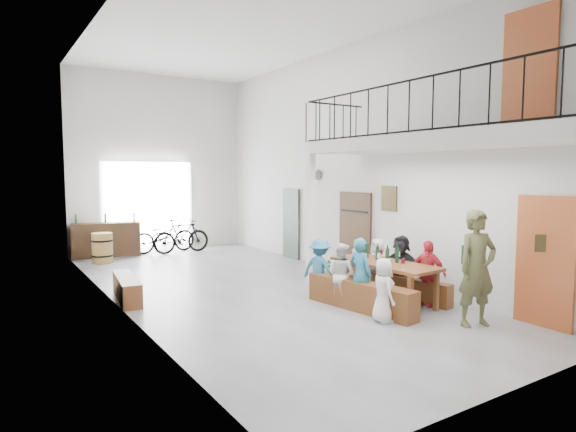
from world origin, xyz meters
TOP-DOWN VIEW (x-y plane):
  - floor at (0.00, 0.00)m, footprint 12.00×12.00m
  - room_walls at (0.00, 0.00)m, footprint 12.00×12.00m
  - gateway_portal at (-0.40, 5.94)m, footprint 2.80×0.08m
  - right_wall_decor at (2.70, -1.87)m, footprint 0.07×8.28m
  - balcony at (1.98, -3.13)m, footprint 1.52×5.62m
  - tasting_table at (1.53, -2.53)m, footprint 1.01×2.15m
  - bench_inner at (0.86, -2.62)m, footprint 0.70×2.30m
  - bench_wall at (2.09, -2.53)m, footprint 0.56×1.93m
  - tableware at (1.49, -2.42)m, footprint 0.53×1.34m
  - side_bench at (-2.50, 0.33)m, footprint 0.53×1.63m
  - oak_barrel at (-2.07, 4.65)m, footprint 0.56×0.56m
  - serving_counter at (-1.75, 5.65)m, footprint 1.96×0.84m
  - counter_bottles at (-1.75, 5.65)m, footprint 1.63×0.36m
  - guest_left_a at (0.71, -3.35)m, footprint 0.48×0.60m
  - guest_left_b at (0.86, -2.61)m, footprint 0.38×0.52m
  - guest_left_c at (0.77, -2.19)m, footprint 0.54×0.64m
  - guest_left_d at (0.71, -1.60)m, footprint 0.66×0.86m
  - guest_right_a at (2.09, -3.06)m, footprint 0.47×0.77m
  - guest_right_b at (2.15, -2.34)m, footprint 0.57×1.19m
  - guest_right_c at (2.07, -1.76)m, footprint 0.48×0.61m
  - host_standing at (1.84, -4.29)m, footprint 0.78×0.61m
  - potted_plant at (2.45, 0.29)m, footprint 0.36×0.32m
  - bicycle_near at (-0.09, 5.41)m, footprint 2.01×0.82m
  - bicycle_far at (0.33, 5.03)m, footprint 1.77×0.52m

SIDE VIEW (x-z plane):
  - floor at x=0.00m, z-range 0.00..0.00m
  - potted_plant at x=2.45m, z-range 0.00..0.37m
  - bench_wall at x=2.09m, z-range 0.00..0.44m
  - side_bench at x=-2.50m, z-range 0.00..0.45m
  - bench_inner at x=0.86m, z-range 0.00..0.52m
  - oak_barrel at x=-2.07m, z-range 0.00..0.82m
  - serving_counter at x=-1.75m, z-range 0.00..1.00m
  - bicycle_near at x=-0.09m, z-range 0.00..1.03m
  - bicycle_far at x=0.33m, z-range 0.00..1.06m
  - guest_left_a at x=0.71m, z-range 0.00..1.06m
  - guest_right_c at x=2.07m, z-range 0.00..1.10m
  - guest_left_c at x=0.77m, z-range 0.00..1.17m
  - guest_left_d at x=0.71m, z-range 0.00..1.18m
  - guest_right_a at x=2.09m, z-range 0.00..1.22m
  - guest_right_b at x=2.15m, z-range 0.00..1.23m
  - guest_left_b at x=0.86m, z-range 0.00..1.31m
  - tasting_table at x=1.53m, z-range 0.31..1.10m
  - host_standing at x=1.84m, z-range 0.00..1.87m
  - tableware at x=1.49m, z-range 0.76..1.11m
  - counter_bottles at x=-1.75m, z-range 1.00..1.28m
  - gateway_portal at x=-0.40m, z-range 0.00..2.80m
  - right_wall_decor at x=2.70m, z-range -0.80..4.28m
  - balcony at x=1.98m, z-range 0.97..4.96m
  - room_walls at x=0.00m, z-range -2.45..9.55m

